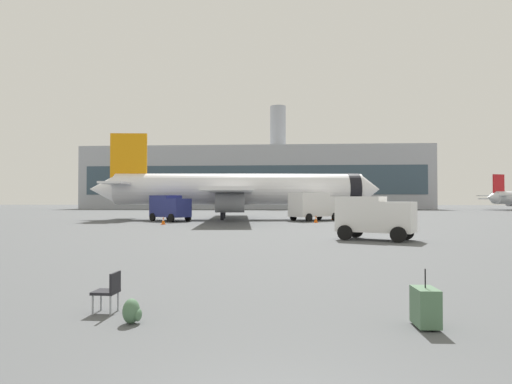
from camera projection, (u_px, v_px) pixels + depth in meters
name	position (u px, v px, depth m)	size (l,w,h in m)	color
airplane_at_gate	(237.00, 190.00, 53.71)	(35.77, 32.32, 10.50)	white
service_truck	(170.00, 207.00, 48.77)	(5.15, 4.67, 2.90)	navy
fuel_truck	(314.00, 205.00, 50.26)	(6.07, 5.79, 3.20)	white
cargo_van	(374.00, 216.00, 26.10)	(4.83, 3.85, 2.60)	white
safety_cone_near	(316.00, 219.00, 45.79)	(0.44, 0.44, 0.81)	#F2590C
safety_cone_mid	(333.00, 217.00, 52.85)	(0.44, 0.44, 0.61)	#F2590C
safety_cone_far	(361.00, 217.00, 49.52)	(0.44, 0.44, 0.83)	#F2590C
safety_cone_outer	(163.00, 221.00, 42.51)	(0.44, 0.44, 0.76)	#F2590C
rolling_suitcase	(425.00, 307.00, 8.21)	(0.42, 0.65, 1.10)	#476B4C
traveller_backpack	(132.00, 312.00, 8.47)	(0.36, 0.40, 0.48)	#476B4C
gate_chair	(109.00, 289.00, 9.28)	(0.49, 0.49, 0.86)	black
terminal_building	(256.00, 178.00, 123.31)	(93.24, 20.18, 28.74)	#9EA3AD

